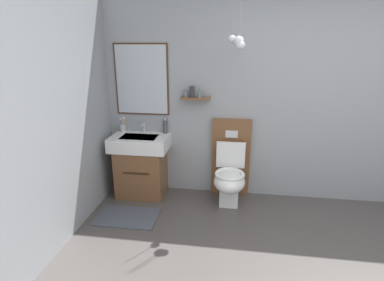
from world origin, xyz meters
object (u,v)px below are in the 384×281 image
(vanity_sink_left, at_px, (141,164))
(toothbrush_cup, at_px, (123,127))
(toilet, at_px, (230,172))
(soap_dispenser, at_px, (165,126))

(vanity_sink_left, height_order, toothbrush_cup, toothbrush_cup)
(toilet, bearing_deg, vanity_sink_left, 179.94)
(toothbrush_cup, relative_size, soap_dispenser, 1.02)
(vanity_sink_left, relative_size, toilet, 0.79)
(soap_dispenser, bearing_deg, toilet, -11.51)
(toothbrush_cup, bearing_deg, vanity_sink_left, -30.13)
(vanity_sink_left, xyz_separation_m, toilet, (1.13, -0.00, -0.04))
(toothbrush_cup, bearing_deg, soap_dispenser, 1.00)
(toilet, distance_m, soap_dispenser, 0.99)
(toilet, xyz_separation_m, toothbrush_cup, (-1.40, 0.16, 0.47))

